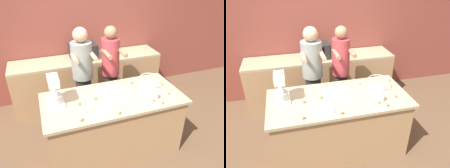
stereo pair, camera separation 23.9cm
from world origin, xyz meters
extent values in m
plane|color=brown|center=(0.00, 0.00, 0.00)|extent=(16.00, 16.00, 0.00)
cube|color=brown|center=(0.00, 1.78, 1.35)|extent=(10.00, 0.06, 2.70)
cube|color=#A87F56|center=(0.00, 0.00, 0.43)|extent=(1.81, 0.83, 0.86)
cube|color=tan|center=(0.00, 0.00, 0.88)|extent=(1.88, 0.89, 0.04)
cube|color=#A87F56|center=(0.00, 1.43, 0.44)|extent=(2.80, 0.60, 0.88)
cube|color=tan|center=(0.00, 1.43, 0.90)|extent=(2.80, 0.60, 0.04)
cylinder|color=#232328|center=(-0.24, 0.73, 0.44)|extent=(0.25, 0.25, 0.89)
cylinder|color=gray|center=(-0.24, 0.73, 1.18)|extent=(0.32, 0.32, 0.57)
sphere|color=tan|center=(-0.24, 0.73, 1.57)|extent=(0.22, 0.22, 0.22)
cylinder|color=tan|center=(-0.38, 0.56, 1.30)|extent=(0.06, 0.34, 0.06)
cylinder|color=tan|center=(-0.11, 0.56, 1.30)|extent=(0.06, 0.34, 0.06)
cylinder|color=#232328|center=(0.22, 0.73, 0.44)|extent=(0.22, 0.22, 0.87)
cylinder|color=#A8383D|center=(0.22, 0.73, 1.17)|extent=(0.28, 0.28, 0.59)
sphere|color=#936B4C|center=(0.22, 0.73, 1.56)|extent=(0.20, 0.20, 0.20)
cylinder|color=#936B4C|center=(0.10, 0.56, 1.30)|extent=(0.06, 0.34, 0.06)
cylinder|color=#936B4C|center=(0.34, 0.56, 1.30)|extent=(0.06, 0.34, 0.06)
cube|color=white|center=(-0.74, 0.12, 0.91)|extent=(0.20, 0.30, 0.03)
cylinder|color=white|center=(-0.74, 0.23, 1.05)|extent=(0.07, 0.07, 0.25)
cube|color=white|center=(-0.74, 0.10, 1.23)|extent=(0.13, 0.26, 0.10)
cylinder|color=#BCBCC1|center=(-0.74, 0.08, 0.98)|extent=(0.17, 0.17, 0.11)
cone|color=#BCBCC1|center=(0.59, 0.09, 0.98)|extent=(0.29, 0.29, 0.15)
torus|color=#BCBCC1|center=(0.59, 0.09, 1.05)|extent=(0.30, 0.30, 0.01)
cube|color=#BCBCC1|center=(0.00, 0.11, 0.91)|extent=(0.35, 0.27, 0.02)
cube|color=white|center=(0.00, 0.11, 0.93)|extent=(0.29, 0.22, 0.02)
cube|color=black|center=(-0.07, 1.43, 1.05)|extent=(0.48, 0.37, 0.27)
cube|color=black|center=(-0.11, 1.24, 1.05)|extent=(0.33, 0.01, 0.22)
cube|color=#2D2D2D|center=(0.11, 1.24, 1.05)|extent=(0.10, 0.01, 0.22)
cylinder|color=silver|center=(0.52, -0.22, 0.96)|extent=(0.07, 0.07, 0.11)
cylinder|color=white|center=(-0.21, -0.25, 0.91)|extent=(0.19, 0.19, 0.02)
cube|color=#BCBCC1|center=(-0.10, -0.15, 0.90)|extent=(0.14, 0.07, 0.01)
cube|color=black|center=(-0.20, -0.19, 0.90)|extent=(0.08, 0.05, 0.01)
cylinder|color=beige|center=(-0.53, -0.35, 0.92)|extent=(0.06, 0.06, 0.03)
ellipsoid|color=tan|center=(-0.53, -0.35, 0.94)|extent=(0.06, 0.06, 0.04)
cylinder|color=beige|center=(-0.26, 0.03, 0.92)|extent=(0.06, 0.06, 0.03)
ellipsoid|color=tan|center=(-0.26, 0.03, 0.94)|extent=(0.06, 0.06, 0.04)
cylinder|color=beige|center=(0.44, -0.27, 0.92)|extent=(0.06, 0.06, 0.03)
ellipsoid|color=tan|center=(0.44, -0.27, 0.94)|extent=(0.06, 0.06, 0.04)
cylinder|color=beige|center=(-0.08, -0.37, 0.92)|extent=(0.06, 0.06, 0.03)
ellipsoid|color=tan|center=(-0.08, -0.37, 0.94)|extent=(0.06, 0.06, 0.04)
cylinder|color=beige|center=(0.83, 0.26, 0.92)|extent=(0.06, 0.06, 0.03)
ellipsoid|color=tan|center=(0.83, 0.26, 0.94)|extent=(0.06, 0.06, 0.04)
cylinder|color=beige|center=(0.72, -0.18, 0.92)|extent=(0.06, 0.06, 0.03)
ellipsoid|color=tan|center=(0.72, -0.18, 0.94)|extent=(0.06, 0.06, 0.04)
cylinder|color=beige|center=(0.52, -0.36, 0.92)|extent=(0.06, 0.06, 0.03)
ellipsoid|color=tan|center=(0.52, -0.36, 0.94)|extent=(0.06, 0.06, 0.04)
cylinder|color=beige|center=(-0.49, -0.03, 0.92)|extent=(0.06, 0.06, 0.03)
ellipsoid|color=tan|center=(-0.49, -0.03, 0.94)|extent=(0.06, 0.06, 0.04)
cylinder|color=beige|center=(0.36, 0.26, 0.92)|extent=(0.06, 0.06, 0.03)
ellipsoid|color=tan|center=(0.36, 0.26, 0.94)|extent=(0.06, 0.06, 0.04)
camera|label=1|loc=(-0.85, -2.32, 2.48)|focal=35.00mm
camera|label=2|loc=(-0.62, -2.39, 2.48)|focal=35.00mm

